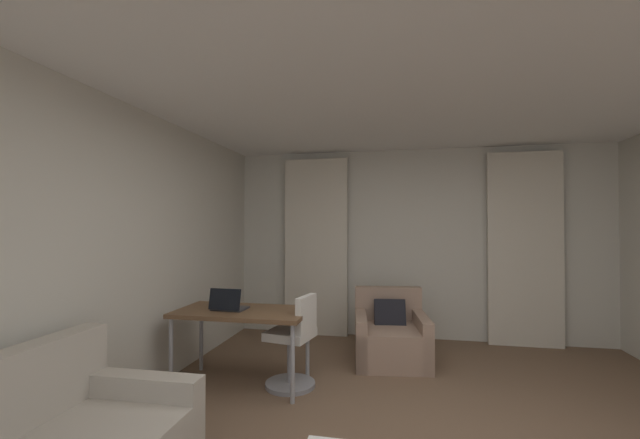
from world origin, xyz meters
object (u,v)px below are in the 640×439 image
desk_chair (294,346)px  laptop (228,305)px  armchair (391,337)px  desk (242,316)px

desk_chair → laptop: (-0.64, -0.09, 0.38)m
armchair → desk_chair: (-0.89, -0.92, 0.13)m
armchair → desk_chair: 1.29m
armchair → desk_chair: size_ratio=1.08×
desk → laptop: 0.17m
desk → armchair: bearing=34.8°
armchair → laptop: size_ratio=2.87×
laptop → armchair: bearing=33.4°
armchair → desk_chair: bearing=-134.0°
desk → desk_chair: (0.51, 0.05, -0.27)m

